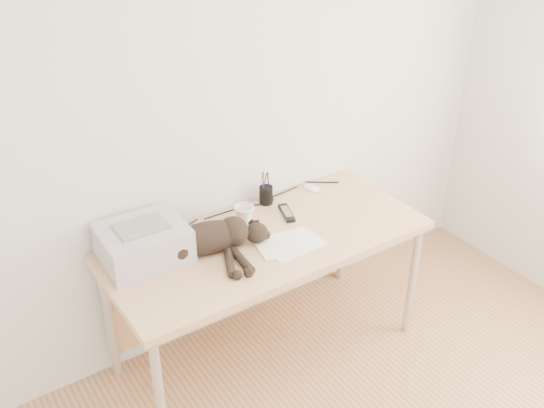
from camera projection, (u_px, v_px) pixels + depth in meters
wall_back at (227, 108)px, 2.95m from camera, size 3.50×0.00×3.50m
desk at (258, 252)px, 3.10m from camera, size 1.60×0.70×0.74m
printer at (143, 243)px, 2.77m from camera, size 0.39×0.33×0.18m
papers at (289, 244)px, 2.92m from camera, size 0.33×0.25×0.01m
cat at (203, 241)px, 2.82m from camera, size 0.71×0.42×0.16m
mug at (244, 215)px, 3.06m from camera, size 0.15×0.15×0.10m
pen_cup at (266, 195)px, 3.24m from camera, size 0.07×0.07×0.19m
remote_grey at (233, 225)px, 3.05m from camera, size 0.07×0.18×0.02m
remote_black at (287, 213)px, 3.16m from camera, size 0.10×0.18×0.02m
mouse at (312, 186)px, 3.39m from camera, size 0.08×0.12×0.04m
cable_tangle at (235, 210)px, 3.19m from camera, size 1.36×0.08×0.01m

